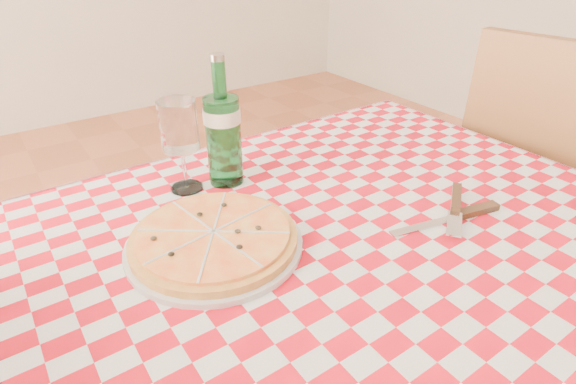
# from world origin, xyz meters

# --- Properties ---
(dining_table) EXTENTS (1.20, 0.80, 0.75)m
(dining_table) POSITION_xyz_m (0.00, 0.00, 0.66)
(dining_table) COLOR brown
(dining_table) RESTS_ON ground
(tablecloth) EXTENTS (1.30, 0.90, 0.01)m
(tablecloth) POSITION_xyz_m (0.00, 0.00, 0.75)
(tablecloth) COLOR #9E0916
(tablecloth) RESTS_ON dining_table
(chair_near) EXTENTS (0.52, 0.52, 1.01)m
(chair_near) POSITION_xyz_m (0.88, -0.01, 0.58)
(chair_near) COLOR brown
(chair_near) RESTS_ON ground
(pizza_plate) EXTENTS (0.35, 0.35, 0.04)m
(pizza_plate) POSITION_xyz_m (-0.18, 0.06, 0.78)
(pizza_plate) COLOR #BC833E
(pizza_plate) RESTS_ON tablecloth
(water_bottle) EXTENTS (0.09, 0.09, 0.28)m
(water_bottle) POSITION_xyz_m (-0.05, 0.26, 0.90)
(water_bottle) COLOR #186128
(water_bottle) RESTS_ON tablecloth
(wine_glass) EXTENTS (0.09, 0.09, 0.20)m
(wine_glass) POSITION_xyz_m (-0.13, 0.28, 0.86)
(wine_glass) COLOR silver
(wine_glass) RESTS_ON tablecloth
(cutlery) EXTENTS (0.31, 0.28, 0.03)m
(cutlery) POSITION_xyz_m (0.24, -0.12, 0.77)
(cutlery) COLOR silver
(cutlery) RESTS_ON tablecloth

